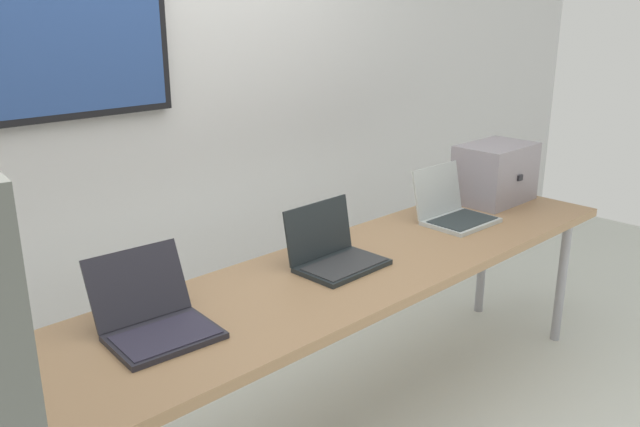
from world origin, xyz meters
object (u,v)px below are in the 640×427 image
Objects in this scene: workbench at (312,293)px; laptop_station_2 at (334,252)px; equipment_box at (495,173)px; laptop_station_1 at (154,316)px; laptop_station_3 at (452,209)px.

laptop_station_2 is at bearing 19.33° from workbench.
equipment_box reaches higher than laptop_station_1.
laptop_station_3 is at bearing 0.24° from laptop_station_1.
laptop_station_2 is at bearing -177.70° from equipment_box.
laptop_station_1 is 1.67m from laptop_station_3.
equipment_box is 1.30m from laptop_station_2.
workbench is 8.10× the size of equipment_box.
laptop_station_2 is (0.84, 0.01, 0.00)m from laptop_station_1.
laptop_station_1 is 0.84m from laptop_station_2.
laptop_station_2 is at bearing 0.39° from laptop_station_1.
laptop_station_2 is (0.18, 0.06, 0.10)m from workbench.
laptop_station_3 is (1.02, 0.07, 0.11)m from workbench.
laptop_station_2 is 0.83m from laptop_station_3.
laptop_station_1 is at bearing -178.45° from equipment_box.
laptop_station_3 is at bearing 3.67° from workbench.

